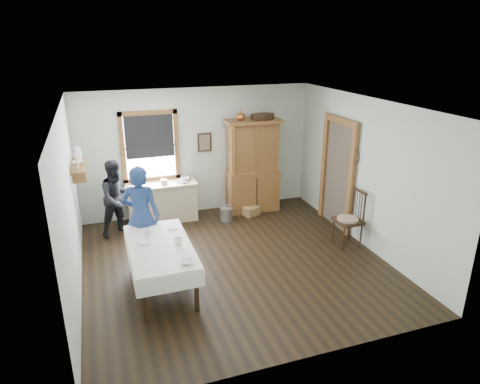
# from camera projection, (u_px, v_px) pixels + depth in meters

# --- Properties ---
(room) EXTENTS (5.01, 5.01, 2.70)m
(room) POSITION_uv_depth(u_px,v_px,m) (234.00, 189.00, 6.93)
(room) COLOR black
(room) RESTS_ON ground
(window) EXTENTS (1.18, 0.07, 1.48)m
(window) POSITION_uv_depth(u_px,v_px,m) (150.00, 143.00, 8.72)
(window) COLOR white
(window) RESTS_ON room
(doorway) EXTENTS (0.09, 1.14, 2.22)m
(doorway) POSITION_uv_depth(u_px,v_px,m) (338.00, 171.00, 8.50)
(doorway) COLOR #4F4438
(doorway) RESTS_ON room
(wall_shelf) EXTENTS (0.24, 1.00, 0.44)m
(wall_shelf) POSITION_uv_depth(u_px,v_px,m) (78.00, 164.00, 7.49)
(wall_shelf) COLOR brown
(wall_shelf) RESTS_ON room
(framed_picture) EXTENTS (0.30, 0.04, 0.40)m
(framed_picture) POSITION_uv_depth(u_px,v_px,m) (205.00, 142.00, 9.09)
(framed_picture) COLOR #2F2010
(framed_picture) RESTS_ON room
(rug_beater) EXTENTS (0.01, 0.27, 0.27)m
(rug_beater) POSITION_uv_depth(u_px,v_px,m) (356.00, 150.00, 7.81)
(rug_beater) COLOR black
(rug_beater) RESTS_ON room
(work_counter) EXTENTS (1.45, 0.55, 0.83)m
(work_counter) POSITION_uv_depth(u_px,v_px,m) (162.00, 202.00, 8.93)
(work_counter) COLOR #C9B18B
(work_counter) RESTS_ON room
(china_hutch) EXTENTS (1.22, 0.62, 2.03)m
(china_hutch) POSITION_uv_depth(u_px,v_px,m) (253.00, 166.00, 9.31)
(china_hutch) COLOR brown
(china_hutch) RESTS_ON room
(dining_table) EXTENTS (0.95, 1.81, 0.72)m
(dining_table) POSITION_uv_depth(u_px,v_px,m) (161.00, 266.00, 6.56)
(dining_table) COLOR white
(dining_table) RESTS_ON room
(spindle_chair) EXTENTS (0.51, 0.51, 1.08)m
(spindle_chair) POSITION_uv_depth(u_px,v_px,m) (348.00, 218.00, 7.83)
(spindle_chair) COLOR #2F2010
(spindle_chair) RESTS_ON room
(pail) EXTENTS (0.27, 0.27, 0.29)m
(pail) POSITION_uv_depth(u_px,v_px,m) (226.00, 214.00, 9.02)
(pail) COLOR #9DA0A5
(pail) RESTS_ON room
(wicker_basket) EXTENTS (0.38, 0.33, 0.19)m
(wicker_basket) POSITION_uv_depth(u_px,v_px,m) (251.00, 211.00, 9.31)
(wicker_basket) COLOR #A3864A
(wicker_basket) RESTS_ON room
(woman_blue) EXTENTS (0.69, 0.58, 1.61)m
(woman_blue) POSITION_uv_depth(u_px,v_px,m) (141.00, 219.00, 7.13)
(woman_blue) COLOR navy
(woman_blue) RESTS_ON room
(figure_dark) EXTENTS (0.83, 0.75, 1.39)m
(figure_dark) POSITION_uv_depth(u_px,v_px,m) (118.00, 201.00, 8.23)
(figure_dark) COLOR black
(figure_dark) RESTS_ON room
(table_cup_a) EXTENTS (0.13, 0.13, 0.10)m
(table_cup_a) POSITION_uv_depth(u_px,v_px,m) (178.00, 241.00, 6.44)
(table_cup_a) COLOR white
(table_cup_a) RESTS_ON dining_table
(table_cup_b) EXTENTS (0.12, 0.12, 0.10)m
(table_cup_b) POSITION_uv_depth(u_px,v_px,m) (148.00, 234.00, 6.68)
(table_cup_b) COLOR white
(table_cup_b) RESTS_ON dining_table
(table_bowl) EXTENTS (0.28, 0.28, 0.06)m
(table_bowl) POSITION_uv_depth(u_px,v_px,m) (187.00, 261.00, 5.91)
(table_bowl) COLOR white
(table_bowl) RESTS_ON dining_table
(counter_book) EXTENTS (0.26, 0.27, 0.02)m
(counter_book) POSITION_uv_depth(u_px,v_px,m) (179.00, 183.00, 8.79)
(counter_book) COLOR brown
(counter_book) RESTS_ON work_counter
(counter_bowl) EXTENTS (0.24, 0.24, 0.06)m
(counter_bowl) POSITION_uv_depth(u_px,v_px,m) (185.00, 179.00, 8.96)
(counter_bowl) COLOR white
(counter_bowl) RESTS_ON work_counter
(shelf_bowl) EXTENTS (0.22, 0.22, 0.05)m
(shelf_bowl) POSITION_uv_depth(u_px,v_px,m) (78.00, 162.00, 7.50)
(shelf_bowl) COLOR white
(shelf_bowl) RESTS_ON wall_shelf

